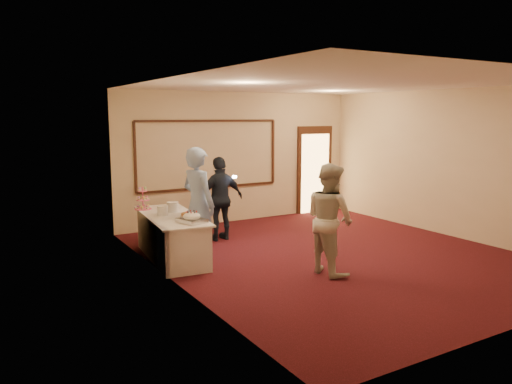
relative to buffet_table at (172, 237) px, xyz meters
The scene contains 14 objects.
floor 2.90m from the buffet_table, 26.16° to the right, with size 7.00×7.00×0.00m, color black.
room_walls 3.30m from the buffet_table, 26.16° to the right, with size 6.04×7.04×3.02m.
wall_molding 3.08m from the buffet_table, 51.16° to the left, with size 3.45×0.04×1.55m.
doorway 5.25m from the buffet_table, 24.86° to the left, with size 1.05×0.07×2.20m.
buffet_table is the anchor object (origin of this frame).
pavlova_tray 0.87m from the buffet_table, 84.60° to the right, with size 0.44×0.51×0.18m.
cupcake_stand 0.98m from the buffet_table, 107.09° to the left, with size 0.31×0.31×0.45m.
plate_stack_a 0.49m from the buffet_table, 151.82° to the left, with size 0.20×0.20×0.16m.
plate_stack_b 0.56m from the buffet_table, 63.76° to the left, with size 0.21×0.21×0.18m.
tart 0.53m from the buffet_table, 49.01° to the right, with size 0.29×0.29×0.06m.
man 0.77m from the buffet_table, 41.88° to the right, with size 0.71×0.47×1.95m, color #7C97CB.
woman 2.77m from the buffet_table, 47.25° to the right, with size 0.85×0.66×1.74m, color beige.
guest 1.60m from the buffet_table, 30.04° to the left, with size 0.98×0.41×1.67m, color black.
camera_flash 1.87m from the buffet_table, 20.32° to the left, with size 0.07×0.04×0.05m, color white.
Camera 1 is at (-5.59, -6.72, 2.47)m, focal length 35.00 mm.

